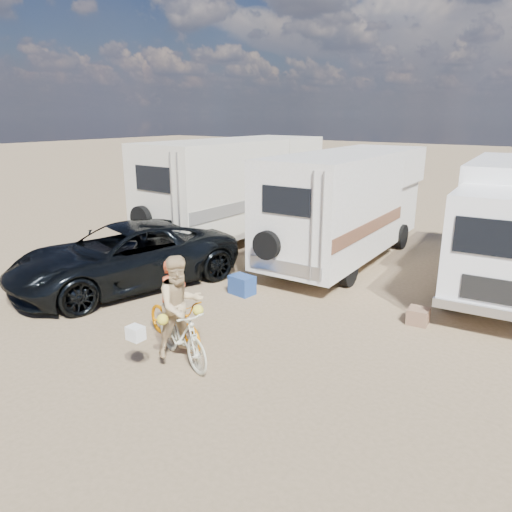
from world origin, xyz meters
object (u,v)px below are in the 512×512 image
Objects in this scene: bike_woman at (182,334)px; bike_man at (175,320)px; rv_main at (347,207)px; crate at (418,316)px; rider_woman at (181,315)px; cooler at (242,285)px; dark_suv at (124,256)px; rider_man at (174,307)px; rv_left at (235,191)px.

bike_man is at bearing 73.06° from bike_woman.
rv_main is 7.27m from bike_man.
rv_main is at bearing 134.67° from crate.
rv_main reaches higher than bike_woman.
rv_main is 7.68m from rider_woman.
bike_man is 2.97m from cooler.
rv_main is 4.02× the size of rider_woman.
rv_main is 1.26× the size of dark_suv.
rider_man is at bearing -10.13° from dark_suv.
bike_woman is (4.82, -7.66, -1.21)m from rv_left.
dark_suv is at bearing 78.64° from bike_man.
rider_woman is (4.82, -7.66, -0.84)m from rv_left.
rider_woman is at bearing -63.58° from cooler.
rider_man is at bearing -93.69° from rv_main.
dark_suv is 7.33m from crate.
cooler is at bearing 25.03° from bike_man.
dark_suv is at bearing -148.74° from cooler.
rider_woman is 5.16m from crate.
rv_left is 8.66m from crate.
rider_woman reaches higher than cooler.
rv_left is 4.87× the size of rider_man.
bike_man is (-0.17, -7.17, -1.16)m from rv_main.
bike_woman is (0.47, -7.63, -1.09)m from rv_main.
rider_man is at bearing -133.98° from crate.
bike_woman is (0.64, -0.46, 0.07)m from bike_man.
cooler is at bearing -169.00° from crate.
cooler is at bearing 39.77° from dark_suv.
crate is (3.41, -3.45, -1.46)m from rv_main.
crate is at bearing -47.64° from rv_main.
rider_man reaches higher than crate.
bike_man is (3.41, -1.61, -0.34)m from dark_suv.
bike_man is at bearing 73.06° from rider_woman.
bike_man is at bearing -93.69° from rv_main.
crate is at bearing -16.52° from bike_woman.
cooler is (-0.57, 2.91, -0.24)m from bike_man.
rv_left is 8.42m from bike_man.
bike_man is 5.17m from crate.
rv_left is 4.06× the size of rider_woman.
rider_man is 0.83× the size of rider_woman.
bike_woman is at bearing -111.73° from bike_man.
rider_woman is at bearing -111.73° from rider_man.
dark_suv is 3.24× the size of bike_woman.
bike_woman is (4.05, -2.07, -0.27)m from dark_suv.
rider_woman reaches higher than rider_man.
rider_woman reaches higher than bike_woman.
rider_man is 0.80m from rider_woman.
rv_left is at bearing 44.02° from rider_man.
rv_left reaches higher than cooler.
rider_woman is at bearing -88.79° from rv_main.
rider_man is (-0.64, 0.46, 0.22)m from bike_woman.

